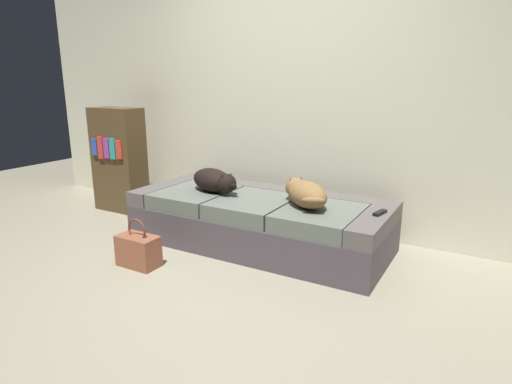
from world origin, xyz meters
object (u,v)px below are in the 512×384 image
Objects in this scene: bookshelf at (119,160)px; tv_remote at (380,213)px; handbag at (138,250)px; couch at (259,221)px; dog_dark at (215,180)px; dog_tan at (305,193)px.

tv_remote is at bearing -3.01° from bookshelf.
handbag is 0.34× the size of bookshelf.
dog_dark reaches higher than couch.
bookshelf reaches higher than tv_remote.
couch is 1.85m from bookshelf.
dog_tan is at bearing -0.36° from dog_dark.
bookshelf reaches higher than couch.
bookshelf is (-1.23, 1.00, 0.43)m from handbag.
couch is 1.03m from handbag.
dog_tan is 3.48× the size of tv_remote.
tv_remote is (1.01, 0.01, 0.23)m from couch.
couch reaches higher than handbag.
tv_remote is 0.40× the size of handbag.
bookshelf is at bearing 174.40° from dog_tan.
couch is at bearing 7.72° from dog_dark.
couch is 0.52m from dog_dark.
dog_dark reaches higher than handbag.
couch is at bearing 55.42° from handbag.
couch is 0.55m from dog_tan.
handbag is at bearing -101.97° from dog_dark.
dog_tan is at bearing -5.60° from bookshelf.
tv_remote is 1.83m from handbag.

